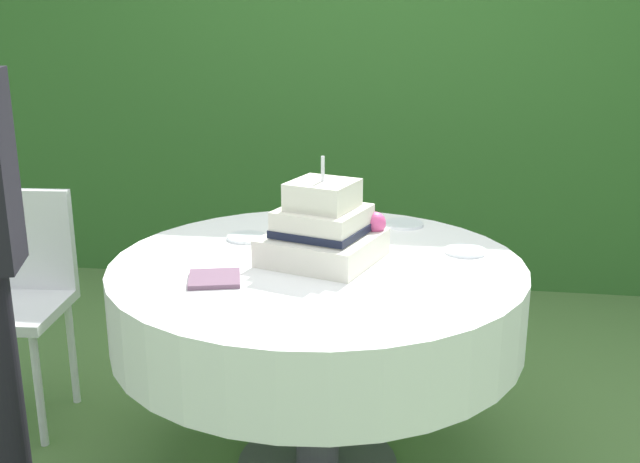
{
  "coord_description": "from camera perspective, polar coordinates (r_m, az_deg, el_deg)",
  "views": [
    {
      "loc": [
        0.35,
        -2.28,
        1.54
      ],
      "look_at": [
        0.01,
        0.01,
        0.86
      ],
      "focal_mm": 42.02,
      "sensor_mm": 36.0,
      "label": 1
    }
  ],
  "objects": [
    {
      "name": "serving_plate_far",
      "position": [
        2.68,
        -5.58,
        -0.45
      ],
      "size": [
        0.14,
        0.14,
        0.01
      ],
      "primitive_type": "cylinder",
      "color": "white",
      "rests_on": "cake_table"
    },
    {
      "name": "cake_table",
      "position": [
        2.48,
        -0.2,
        -5.26
      ],
      "size": [
        1.35,
        1.35,
        0.76
      ],
      "color": "#4C4C51",
      "rests_on": "ground_plane"
    },
    {
      "name": "garden_chair",
      "position": [
        3.1,
        -22.16,
        -3.76
      ],
      "size": [
        0.43,
        0.43,
        0.89
      ],
      "color": "white",
      "rests_on": "ground_plane"
    },
    {
      "name": "wedding_cake",
      "position": [
        2.42,
        0.29,
        0.11
      ],
      "size": [
        0.43,
        0.43,
        0.34
      ],
      "color": "silver",
      "rests_on": "cake_table"
    },
    {
      "name": "napkin_stack",
      "position": [
        2.28,
        -8.04,
        -3.58
      ],
      "size": [
        0.19,
        0.19,
        0.01
      ],
      "primitive_type": "cube",
      "rotation": [
        0.0,
        0.0,
        0.26
      ],
      "color": "#6B4C60",
      "rests_on": "cake_table"
    },
    {
      "name": "serving_plate_left",
      "position": [
        2.86,
        6.39,
        0.58
      ],
      "size": [
        0.15,
        0.15,
        0.01
      ],
      "primitive_type": "cylinder",
      "color": "white",
      "rests_on": "cake_table"
    },
    {
      "name": "serving_plate_near",
      "position": [
        2.57,
        11.03,
        -1.47
      ],
      "size": [
        0.14,
        0.14,
        0.01
      ],
      "primitive_type": "cylinder",
      "color": "white",
      "rests_on": "cake_table"
    },
    {
      "name": "foliage_hedge",
      "position": [
        4.39,
        4.02,
        13.98
      ],
      "size": [
        6.47,
        0.4,
        2.72
      ],
      "primitive_type": "cube",
      "color": "#336628",
      "rests_on": "ground_plane"
    }
  ]
}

